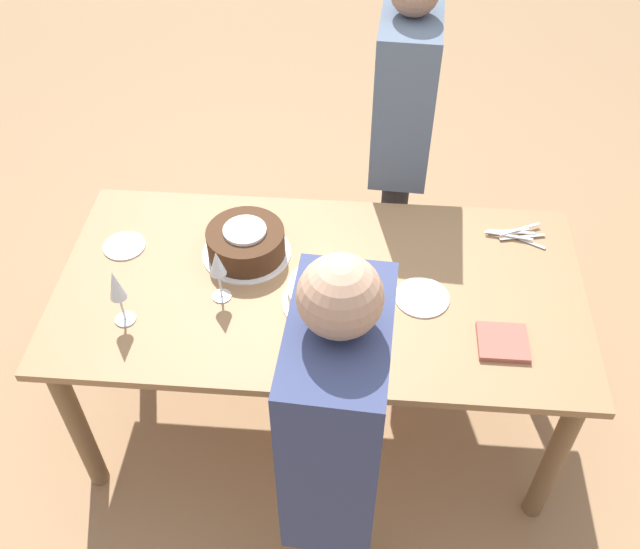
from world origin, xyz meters
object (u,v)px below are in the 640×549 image
object	(u,v)px
cake_center_white	(329,293)
person_watching	(336,443)
cake_front_chocolate	(246,242)
wine_glass_near	(217,266)
person_cutting	(402,124)
wine_glass_far	(116,287)

from	to	relation	value
cake_center_white	person_watching	xyz separation A→B (m)	(-0.06, 0.65, 0.15)
cake_front_chocolate	wine_glass_near	bearing A→B (deg)	75.95
cake_center_white	person_watching	bearing A→B (deg)	95.24
cake_center_white	person_watching	distance (m)	0.67
person_watching	person_cutting	bearing A→B (deg)	-3.34
cake_front_chocolate	person_watching	bearing A→B (deg)	113.15
person_watching	cake_front_chocolate	bearing A→B (deg)	26.59
person_cutting	wine_glass_far	bearing A→B (deg)	-40.19
cake_center_white	person_cutting	distance (m)	0.84
cake_center_white	person_cutting	world-z (taller)	person_cutting
cake_center_white	person_watching	size ratio (longest dim) A/B	0.20
wine_glass_far	person_watching	distance (m)	0.88
person_watching	wine_glass_far	bearing A→B (deg)	57.47
cake_center_white	wine_glass_near	distance (m)	0.38
wine_glass_near	wine_glass_far	size ratio (longest dim) A/B	0.93
cake_center_white	cake_front_chocolate	xyz separation A→B (m)	(0.31, -0.21, 0.02)
wine_glass_far	person_cutting	distance (m)	1.29
cake_center_white	wine_glass_far	xyz separation A→B (m)	(0.65, 0.13, 0.11)
cake_front_chocolate	person_watching	distance (m)	0.94
cake_front_chocolate	wine_glass_near	world-z (taller)	wine_glass_near
wine_glass_near	person_watching	xyz separation A→B (m)	(-0.42, 0.64, 0.05)
cake_front_chocolate	person_watching	xyz separation A→B (m)	(-0.37, 0.86, 0.14)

